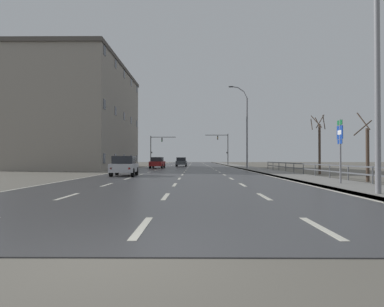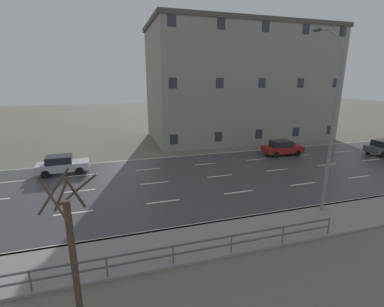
# 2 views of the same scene
# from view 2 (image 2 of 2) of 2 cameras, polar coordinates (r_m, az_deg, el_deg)

# --- Properties ---
(ground_plane) EXTENTS (160.00, 160.00, 0.12)m
(ground_plane) POSITION_cam_2_polar(r_m,az_deg,el_deg) (30.33, 30.29, -1.74)
(ground_plane) COLOR #666056
(street_lamp_midground) EXTENTS (2.38, 0.24, 10.52)m
(street_lamp_midground) POSITION_cam_2_polar(r_m,az_deg,el_deg) (17.03, 27.16, 5.12)
(street_lamp_midground) COLOR slate
(street_lamp_midground) RESTS_ON ground
(car_far_left) EXTENTS (2.01, 4.19, 1.57)m
(car_far_left) POSITION_cam_2_polar(r_m,az_deg,el_deg) (25.34, -25.62, -2.09)
(car_far_left) COLOR #B7B7BC
(car_far_left) RESTS_ON ground
(car_near_right) EXTENTS (1.97, 4.17, 1.57)m
(car_near_right) POSITION_cam_2_polar(r_m,az_deg,el_deg) (30.14, 18.42, 1.17)
(car_near_right) COLOR maroon
(car_near_right) RESTS_ON ground
(brick_building) EXTENTS (11.85, 23.92, 14.48)m
(brick_building) POSITION_cam_2_polar(r_m,az_deg,el_deg) (38.36, 9.90, 14.24)
(brick_building) COLOR gray
(brick_building) RESTS_ON ground
(bare_tree_mid) EXTENTS (1.36, 1.63, 5.22)m
(bare_tree_mid) POSITION_cam_2_polar(r_m,az_deg,el_deg) (9.31, -23.71, -19.17)
(bare_tree_mid) COLOR #423328
(bare_tree_mid) RESTS_ON ground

